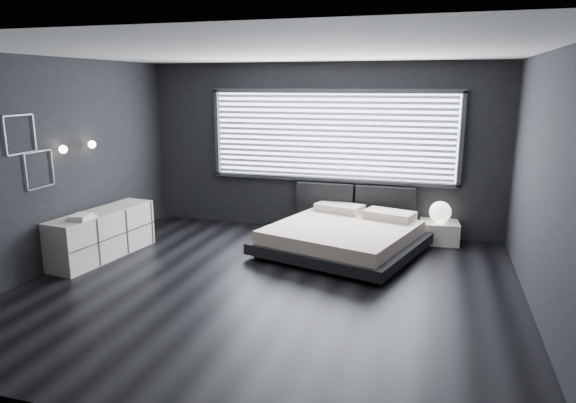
% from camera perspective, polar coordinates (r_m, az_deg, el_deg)
% --- Properties ---
extents(room, '(6.04, 6.00, 2.80)m').
position_cam_1_polar(room, '(6.02, -2.29, 2.90)').
color(room, black).
rests_on(room, ground).
extents(window, '(4.14, 0.09, 1.52)m').
position_cam_1_polar(window, '(8.52, 4.84, 7.25)').
color(window, white).
rests_on(window, ground).
extents(headboard, '(1.96, 0.16, 0.52)m').
position_cam_1_polar(headboard, '(8.56, 7.41, 0.16)').
color(headboard, black).
rests_on(headboard, ground).
extents(sconce_near, '(0.18, 0.11, 0.11)m').
position_cam_1_polar(sconce_near, '(7.46, -23.73, 5.33)').
color(sconce_near, silver).
rests_on(sconce_near, ground).
extents(sconce_far, '(0.18, 0.11, 0.11)m').
position_cam_1_polar(sconce_far, '(7.93, -20.96, 5.95)').
color(sconce_far, silver).
rests_on(sconce_far, ground).
extents(wall_art_upper, '(0.01, 0.48, 0.48)m').
position_cam_1_polar(wall_art_upper, '(7.06, -27.61, 6.62)').
color(wall_art_upper, '#47474C').
rests_on(wall_art_upper, ground).
extents(wall_art_lower, '(0.01, 0.48, 0.48)m').
position_cam_1_polar(wall_art_lower, '(7.29, -25.88, 3.22)').
color(wall_art_lower, '#47474C').
rests_on(wall_art_lower, ground).
extents(bed, '(2.58, 2.52, 0.54)m').
position_cam_1_polar(bed, '(7.64, 6.15, -3.85)').
color(bed, black).
rests_on(bed, ground).
extents(nightstand, '(0.62, 0.53, 0.34)m').
position_cam_1_polar(nightstand, '(8.43, 16.44, -3.29)').
color(nightstand, white).
rests_on(nightstand, ground).
extents(orb_lamp, '(0.33, 0.33, 0.33)m').
position_cam_1_polar(orb_lamp, '(8.31, 16.56, -1.11)').
color(orb_lamp, white).
rests_on(orb_lamp, nightstand).
extents(dresser, '(0.69, 1.75, 0.68)m').
position_cam_1_polar(dresser, '(7.84, -19.88, -3.44)').
color(dresser, white).
rests_on(dresser, ground).
extents(book_stack, '(0.28, 0.36, 0.07)m').
position_cam_1_polar(book_stack, '(7.38, -22.02, -1.60)').
color(book_stack, white).
rests_on(book_stack, dresser).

